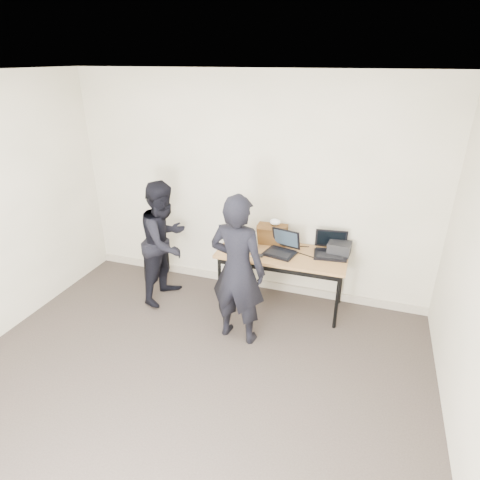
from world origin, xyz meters
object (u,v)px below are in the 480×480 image
at_px(laptop_beige, 242,246).
at_px(equipment_box, 339,248).
at_px(desk, 282,258).
at_px(person_typist, 238,270).
at_px(person_observer, 165,242).
at_px(leather_satchel, 272,234).
at_px(laptop_center, 282,248).
at_px(laptop_right, 330,249).

distance_m(laptop_beige, equipment_box, 1.13).
relative_size(desk, person_typist, 0.92).
bearing_deg(person_observer, leather_satchel, -62.29).
bearing_deg(laptop_beige, laptop_center, 28.77).
relative_size(desk, leather_satchel, 4.09).
xyz_separation_m(laptop_beige, person_typist, (0.18, -0.69, 0.06)).
height_order(laptop_beige, laptop_center, laptop_center).
height_order(laptop_right, person_observer, person_observer).
distance_m(equipment_box, person_observer, 2.07).
xyz_separation_m(laptop_right, person_observer, (-1.93, -0.40, -0.02)).
height_order(laptop_right, equipment_box, laptop_right).
height_order(desk, person_observer, person_observer).
distance_m(laptop_center, equipment_box, 0.66).
relative_size(laptop_center, person_typist, 0.25).
distance_m(leather_satchel, person_typist, 0.96).
distance_m(desk, person_typist, 0.80).
xyz_separation_m(desk, leather_satchel, (-0.18, 0.23, 0.19)).
height_order(laptop_beige, person_typist, person_typist).
bearing_deg(laptop_right, laptop_center, -171.97).
relative_size(desk, equipment_box, 5.95).
distance_m(laptop_center, laptop_right, 0.56).
xyz_separation_m(leather_satchel, person_typist, (-0.12, -0.96, -0.03)).
bearing_deg(person_typist, laptop_beige, -69.22).
xyz_separation_m(laptop_right, leather_satchel, (-0.71, 0.07, 0.07)).
relative_size(laptop_center, leather_satchel, 1.10).
bearing_deg(equipment_box, laptop_beige, -167.97).
bearing_deg(person_typist, desk, -105.85).
height_order(desk, equipment_box, equipment_box).
bearing_deg(equipment_box, person_observer, -168.08).
bearing_deg(person_observer, laptop_right, -71.56).
bearing_deg(laptop_right, leather_satchel, 167.54).
bearing_deg(desk, laptop_right, 15.83).
bearing_deg(person_observer, laptop_center, -72.92).
distance_m(desk, equipment_box, 0.67).
height_order(laptop_beige, equipment_box, laptop_beige).
xyz_separation_m(desk, laptop_center, (-0.01, 0.01, 0.12)).
xyz_separation_m(laptop_center, equipment_box, (0.64, 0.18, 0.01)).
bearing_deg(laptop_beige, person_observer, -146.48).
xyz_separation_m(leather_satchel, equipment_box, (0.81, -0.04, -0.05)).
bearing_deg(leather_satchel, person_observer, -162.35).
distance_m(laptop_center, person_observer, 1.41).
xyz_separation_m(laptop_beige, equipment_box, (1.10, 0.24, 0.03)).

